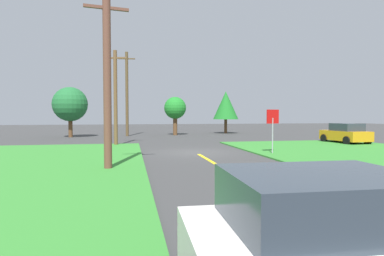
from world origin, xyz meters
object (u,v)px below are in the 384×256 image
object	(u,v)px
utility_pole_near	(107,80)
oak_tree_left	(175,108)
oak_tree_right	(226,105)
stop_sign	(273,123)
car_on_crossroad	(345,133)
utility_pole_far	(127,93)
utility_pole_mid	(115,96)
pine_tree_center	(70,104)
car_behind_on_main_road	(341,241)

from	to	relation	value
utility_pole_near	oak_tree_left	distance (m)	22.76
utility_pole_near	oak_tree_left	bearing A→B (deg)	75.09
oak_tree_right	stop_sign	bearing A→B (deg)	-99.69
utility_pole_near	oak_tree_left	size ratio (longest dim) A/B	1.67
car_on_crossroad	utility_pole_far	distance (m)	21.66
oak_tree_left	stop_sign	bearing A→B (deg)	-80.37
utility_pole_mid	oak_tree_right	bearing A→B (deg)	46.90
utility_pole_mid	pine_tree_center	bearing A→B (deg)	116.75
utility_pole_near	car_on_crossroad	bearing A→B (deg)	26.69
car_on_crossroad	utility_pole_mid	xyz separation A→B (m)	(-17.98, 1.76, 2.87)
car_behind_on_main_road	oak_tree_right	size ratio (longest dim) A/B	0.75
utility_pole_near	utility_pole_mid	distance (m)	10.72
oak_tree_left	pine_tree_center	bearing A→B (deg)	-172.89
utility_pole_far	utility_pole_mid	bearing A→B (deg)	-93.76
utility_pole_near	oak_tree_right	distance (m)	27.33
stop_sign	car_behind_on_main_road	xyz separation A→B (m)	(-5.62, -13.72, -1.04)
pine_tree_center	car_on_crossroad	bearing A→B (deg)	-26.90
oak_tree_right	oak_tree_left	bearing A→B (deg)	-160.87
utility_pole_mid	oak_tree_left	world-z (taller)	utility_pole_mid
oak_tree_left	utility_pole_far	bearing A→B (deg)	-174.11
car_behind_on_main_road	utility_pole_near	xyz separation A→B (m)	(-3.37, 10.18, 2.91)
oak_tree_right	utility_pole_mid	bearing A→B (deg)	-133.10
stop_sign	utility_pole_far	bearing A→B (deg)	-73.82
car_behind_on_main_road	oak_tree_right	xyz separation A→B (m)	(9.16, 34.48, 2.67)
car_on_crossroad	utility_pole_near	bearing A→B (deg)	112.36
stop_sign	oak_tree_right	world-z (taller)	oak_tree_right
stop_sign	car_behind_on_main_road	bearing A→B (deg)	58.62
car_on_crossroad	oak_tree_left	bearing A→B (deg)	38.20
car_on_crossroad	utility_pole_mid	bearing A→B (deg)	80.06
utility_pole_near	pine_tree_center	world-z (taller)	utility_pole_near
stop_sign	car_behind_on_main_road	world-z (taller)	stop_sign
car_behind_on_main_road	oak_tree_right	world-z (taller)	oak_tree_right
stop_sign	oak_tree_left	size ratio (longest dim) A/B	0.60
utility_pole_mid	utility_pole_far	world-z (taller)	utility_pole_far
car_on_crossroad	stop_sign	bearing A→B (deg)	117.19
car_behind_on_main_road	oak_tree_left	bearing A→B (deg)	87.29
car_on_crossroad	utility_pole_mid	size ratio (longest dim) A/B	0.56
utility_pole_mid	oak_tree_right	distance (m)	18.60
utility_pole_near	oak_tree_right	world-z (taller)	utility_pole_near
stop_sign	oak_tree_left	xyz separation A→B (m)	(-3.13, 18.44, 1.18)
utility_pole_mid	stop_sign	bearing A→B (deg)	-38.07
car_behind_on_main_road	pine_tree_center	size ratio (longest dim) A/B	0.76
stop_sign	car_on_crossroad	size ratio (longest dim) A/B	0.66
utility_pole_mid	oak_tree_left	xyz separation A→B (m)	(6.03, 11.26, -0.64)
stop_sign	utility_pole_near	xyz separation A→B (m)	(-8.98, -3.54, 1.86)
car_behind_on_main_road	utility_pole_far	distance (m)	31.97
oak_tree_left	car_on_crossroad	bearing A→B (deg)	-47.47
utility_pole_far	oak_tree_left	world-z (taller)	utility_pole_far
car_on_crossroad	car_behind_on_main_road	size ratio (longest dim) A/B	1.01
car_on_crossroad	oak_tree_left	world-z (taller)	oak_tree_left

